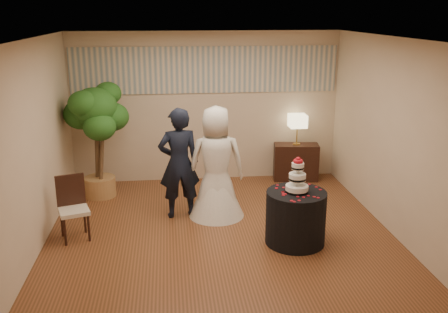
{
  "coord_description": "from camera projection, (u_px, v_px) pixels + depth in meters",
  "views": [
    {
      "loc": [
        -0.7,
        -6.71,
        3.16
      ],
      "look_at": [
        0.1,
        0.4,
        1.05
      ],
      "focal_mm": 40.0,
      "sensor_mm": 36.0,
      "label": 1
    }
  ],
  "objects": [
    {
      "name": "wedding_cake",
      "position": [
        297.0,
        175.0,
        6.77
      ],
      "size": [
        0.32,
        0.32,
        0.5
      ],
      "primitive_type": null,
      "color": "white",
      "rests_on": "cake_table"
    },
    {
      "name": "groom",
      "position": [
        179.0,
        163.0,
        7.71
      ],
      "size": [
        0.68,
        0.49,
        1.75
      ],
      "primitive_type": "imported",
      "rotation": [
        0.0,
        0.0,
        3.26
      ],
      "color": "black",
      "rests_on": "floor"
    },
    {
      "name": "wall_back",
      "position": [
        206.0,
        107.0,
        9.35
      ],
      "size": [
        5.0,
        0.06,
        2.8
      ],
      "primitive_type": "cube",
      "color": "beige",
      "rests_on": "ground"
    },
    {
      "name": "console",
      "position": [
        296.0,
        162.0,
        9.58
      ],
      "size": [
        0.88,
        0.49,
        0.7
      ],
      "primitive_type": "cube",
      "rotation": [
        0.0,
        0.0,
        -0.14
      ],
      "color": "black",
      "rests_on": "floor"
    },
    {
      "name": "wall_right",
      "position": [
        391.0,
        136.0,
        7.24
      ],
      "size": [
        0.06,
        5.0,
        2.8
      ],
      "primitive_type": "cube",
      "color": "beige",
      "rests_on": "ground"
    },
    {
      "name": "wall_front",
      "position": [
        249.0,
        209.0,
        4.58
      ],
      "size": [
        5.0,
        0.06,
        2.8
      ],
      "primitive_type": "cube",
      "color": "beige",
      "rests_on": "ground"
    },
    {
      "name": "floor",
      "position": [
        220.0,
        232.0,
        7.36
      ],
      "size": [
        5.0,
        5.0,
        0.0
      ],
      "primitive_type": "cube",
      "color": "brown",
      "rests_on": "ground"
    },
    {
      "name": "cake_table",
      "position": [
        296.0,
        218.0,
        6.94
      ],
      "size": [
        1.05,
        1.05,
        0.76
      ],
      "primitive_type": "cylinder",
      "rotation": [
        0.0,
        0.0,
        0.31
      ],
      "color": "black",
      "rests_on": "floor"
    },
    {
      "name": "wall_left",
      "position": [
        35.0,
        146.0,
        6.7
      ],
      "size": [
        0.06,
        5.0,
        2.8
      ],
      "primitive_type": "cube",
      "color": "beige",
      "rests_on": "ground"
    },
    {
      "name": "mural_border",
      "position": [
        206.0,
        70.0,
        9.13
      ],
      "size": [
        4.9,
        0.02,
        0.85
      ],
      "primitive_type": "cube",
      "color": "#ABA99C",
      "rests_on": "wall_back"
    },
    {
      "name": "bride",
      "position": [
        216.0,
        162.0,
        7.73
      ],
      "size": [
        0.9,
        0.9,
        1.77
      ],
      "primitive_type": "imported",
      "rotation": [
        0.0,
        0.0,
        3.12
      ],
      "color": "white",
      "rests_on": "floor"
    },
    {
      "name": "side_chair",
      "position": [
        74.0,
        209.0,
        7.03
      ],
      "size": [
        0.54,
        0.55,
        0.91
      ],
      "primitive_type": null,
      "rotation": [
        0.0,
        0.0,
        0.32
      ],
      "color": "black",
      "rests_on": "floor"
    },
    {
      "name": "ceiling",
      "position": [
        220.0,
        38.0,
        6.57
      ],
      "size": [
        5.0,
        5.0,
        0.0
      ],
      "primitive_type": "cube",
      "color": "white",
      "rests_on": "wall_back"
    },
    {
      "name": "ficus_tree",
      "position": [
        97.0,
        140.0,
        8.52
      ],
      "size": [
        1.29,
        1.29,
        2.03
      ],
      "primitive_type": null,
      "rotation": [
        0.0,
        0.0,
        -2.69
      ],
      "color": "#23581B",
      "rests_on": "floor"
    },
    {
      "name": "table_lamp",
      "position": [
        297.0,
        130.0,
        9.4
      ],
      "size": [
        0.31,
        0.31,
        0.58
      ],
      "primitive_type": null,
      "color": "beige",
      "rests_on": "console"
    }
  ]
}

